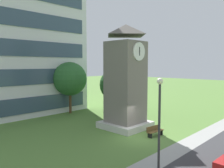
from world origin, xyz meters
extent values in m
plane|color=#567F38|center=(0.00, 0.00, 0.00)|extent=(160.00, 160.00, 0.00)
cube|color=#9E9E99|center=(0.00, -3.75, 0.00)|extent=(120.00, 1.60, 0.01)
cube|color=#384C60|center=(-5.02, 13.06, 1.60)|extent=(19.29, 0.10, 1.80)
cube|color=#384C60|center=(-5.02, 13.06, 4.80)|extent=(19.29, 0.10, 1.80)
cube|color=#384C60|center=(-5.02, 13.06, 8.00)|extent=(19.29, 0.10, 1.80)
cube|color=#384C60|center=(-5.02, 13.06, 11.20)|extent=(19.29, 0.10, 1.80)
cube|color=slate|center=(1.71, 2.85, 4.20)|extent=(3.05, 3.05, 8.40)
cube|color=beige|center=(1.71, 2.85, 0.30)|extent=(4.12, 4.12, 0.60)
pyramid|color=#5D5751|center=(1.71, 2.85, 9.48)|extent=(3.36, 3.36, 1.08)
cylinder|color=white|center=(1.71, 1.26, 7.39)|extent=(1.68, 0.12, 1.68)
cylinder|color=white|center=(3.30, 2.85, 7.39)|extent=(0.12, 1.68, 1.68)
cube|color=black|center=(1.71, 1.19, 7.54)|extent=(0.09, 0.05, 0.50)
cube|color=black|center=(1.71, 1.18, 7.39)|extent=(0.03, 0.06, 0.76)
cube|color=brown|center=(1.40, -0.84, 0.45)|extent=(1.84, 0.68, 0.06)
cube|color=brown|center=(1.43, -0.62, 0.68)|extent=(1.79, 0.25, 0.40)
cube|color=black|center=(0.69, -0.76, 0.23)|extent=(0.13, 0.44, 0.45)
cube|color=black|center=(2.12, -0.92, 0.23)|extent=(0.13, 0.44, 0.45)
cylinder|color=#333338|center=(-4.14, -4.66, 2.55)|extent=(0.14, 0.14, 5.10)
sphere|color=#F2EFCC|center=(-4.14, -4.66, 5.28)|extent=(0.36, 0.36, 0.36)
cylinder|color=#513823|center=(1.99, 12.31, 1.46)|extent=(0.33, 0.33, 2.91)
sphere|color=#2B612D|center=(1.99, 12.31, 4.40)|extent=(4.26, 4.26, 4.26)
cylinder|color=#513823|center=(8.14, 9.98, 1.37)|extent=(0.35, 0.35, 2.73)
sphere|color=#218032|center=(8.14, 9.98, 3.75)|extent=(2.90, 2.90, 2.90)
cylinder|color=#513823|center=(5.38, 7.45, 1.16)|extent=(0.43, 0.43, 2.32)
sphere|color=#295927|center=(5.38, 7.45, 3.74)|extent=(4.07, 4.07, 4.07)
camera|label=1|loc=(-15.26, -11.57, 6.21)|focal=36.86mm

